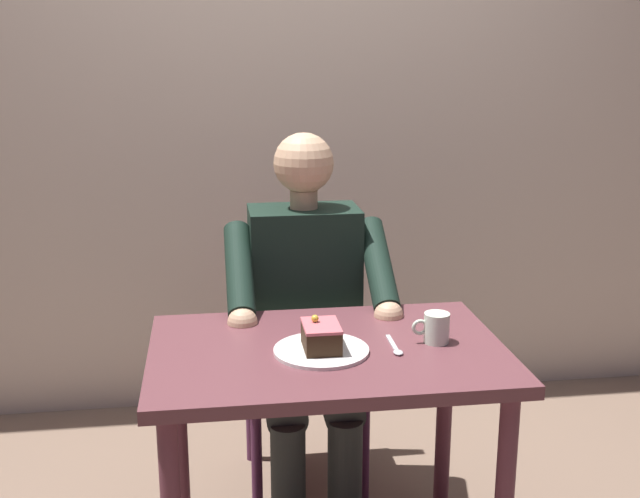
% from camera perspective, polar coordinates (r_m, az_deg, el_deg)
% --- Properties ---
extents(cafe_rear_panel, '(6.40, 0.12, 3.00)m').
position_cam_1_polar(cafe_rear_panel, '(3.29, -2.90, 14.17)').
color(cafe_rear_panel, beige).
rests_on(cafe_rear_panel, ground).
extents(dining_table, '(0.96, 0.65, 0.73)m').
position_cam_1_polar(dining_table, '(2.20, 0.54, -9.58)').
color(dining_table, brown).
rests_on(dining_table, ground).
extents(chair, '(0.42, 0.42, 0.88)m').
position_cam_1_polar(chair, '(2.82, -1.35, -7.14)').
color(chair, '#532547').
rests_on(chair, ground).
extents(seated_person, '(0.53, 0.58, 1.25)m').
position_cam_1_polar(seated_person, '(2.60, -0.93, -5.18)').
color(seated_person, black).
rests_on(seated_person, ground).
extents(dessert_plate, '(0.26, 0.26, 0.01)m').
position_cam_1_polar(dessert_plate, '(2.13, 0.09, -7.32)').
color(dessert_plate, white).
rests_on(dessert_plate, dining_table).
extents(cake_slice, '(0.10, 0.13, 0.09)m').
position_cam_1_polar(cake_slice, '(2.11, 0.09, -6.31)').
color(cake_slice, '#342112').
rests_on(cake_slice, dessert_plate).
extents(coffee_cup, '(0.11, 0.07, 0.08)m').
position_cam_1_polar(coffee_cup, '(2.20, 8.35, -5.60)').
color(coffee_cup, silver).
rests_on(coffee_cup, dining_table).
extents(dessert_spoon, '(0.03, 0.14, 0.01)m').
position_cam_1_polar(dessert_spoon, '(2.15, 5.46, -7.13)').
color(dessert_spoon, silver).
rests_on(dessert_spoon, dining_table).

